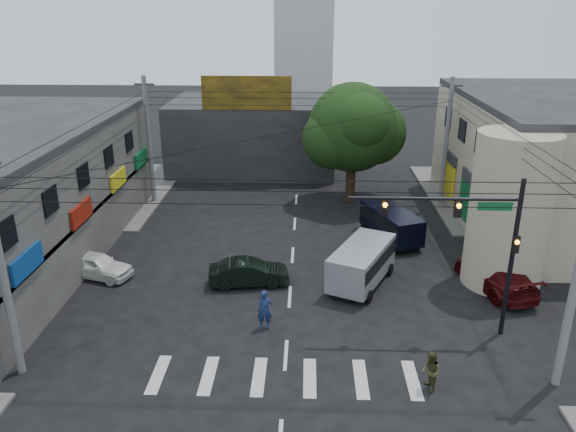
# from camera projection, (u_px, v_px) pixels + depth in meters

# --- Properties ---
(ground) EXTENTS (160.00, 160.00, 0.00)m
(ground) POSITION_uv_depth(u_px,v_px,m) (288.00, 318.00, 26.25)
(ground) COLOR black
(ground) RESTS_ON ground
(sidewalk_far_left) EXTENTS (16.00, 16.00, 0.15)m
(sidewalk_far_left) POSITION_uv_depth(u_px,v_px,m) (66.00, 192.00, 43.66)
(sidewalk_far_left) COLOR #514F4C
(sidewalk_far_left) RESTS_ON ground
(sidewalk_far_right) EXTENTS (16.00, 16.00, 0.15)m
(sidewalk_far_right) POSITION_uv_depth(u_px,v_px,m) (534.00, 197.00, 42.45)
(sidewalk_far_right) COLOR #514F4C
(sidewalk_far_right) RESTS_ON ground
(building_right) EXTENTS (14.00, 18.00, 8.00)m
(building_right) POSITION_uv_depth(u_px,v_px,m) (572.00, 165.00, 36.39)
(building_right) COLOR gray
(building_right) RESTS_ON ground
(corner_column) EXTENTS (4.00, 4.00, 8.00)m
(corner_column) POSITION_uv_depth(u_px,v_px,m) (509.00, 211.00, 28.21)
(corner_column) COLOR gray
(corner_column) RESTS_ON ground
(building_far) EXTENTS (14.00, 10.00, 6.00)m
(building_far) POSITION_uv_depth(u_px,v_px,m) (254.00, 134.00, 49.64)
(building_far) COLOR #232326
(building_far) RESTS_ON ground
(billboard) EXTENTS (7.00, 0.30, 2.60)m
(billboard) POSITION_uv_depth(u_px,v_px,m) (247.00, 93.00, 43.54)
(billboard) COLOR olive
(billboard) RESTS_ON building_far
(street_tree) EXTENTS (6.40, 6.40, 8.70)m
(street_tree) POSITION_uv_depth(u_px,v_px,m) (353.00, 128.00, 40.08)
(street_tree) COLOR black
(street_tree) RESTS_ON ground
(traffic_gantry) EXTENTS (7.10, 0.35, 7.20)m
(traffic_gantry) POSITION_uv_depth(u_px,v_px,m) (475.00, 233.00, 23.35)
(traffic_gantry) COLOR black
(traffic_gantry) RESTS_ON ground
(utility_pole_near_left) EXTENTS (0.32, 0.32, 9.20)m
(utility_pole_near_left) POSITION_uv_depth(u_px,v_px,m) (1.00, 268.00, 20.77)
(utility_pole_near_left) COLOR #59595B
(utility_pole_near_left) RESTS_ON ground
(utility_pole_far_left) EXTENTS (0.32, 0.32, 9.20)m
(utility_pole_far_left) POSITION_uv_depth(u_px,v_px,m) (149.00, 141.00, 39.94)
(utility_pole_far_left) COLOR #59595B
(utility_pole_far_left) RESTS_ON ground
(utility_pole_far_right) EXTENTS (0.32, 0.32, 9.20)m
(utility_pole_far_right) POSITION_uv_depth(u_px,v_px,m) (446.00, 144.00, 39.24)
(utility_pole_far_right) COLOR #59595B
(utility_pole_far_right) RESTS_ON ground
(dark_sedan) EXTENTS (2.57, 4.53, 1.36)m
(dark_sedan) POSITION_uv_depth(u_px,v_px,m) (249.00, 273.00, 29.13)
(dark_sedan) COLOR black
(dark_sedan) RESTS_ON ground
(white_compact) EXTENTS (3.81, 4.82, 1.34)m
(white_compact) POSITION_uv_depth(u_px,v_px,m) (97.00, 265.00, 29.99)
(white_compact) COLOR white
(white_compact) RESTS_ON ground
(maroon_sedan) EXTENTS (4.98, 6.49, 1.55)m
(maroon_sedan) POSITION_uv_depth(u_px,v_px,m) (495.00, 275.00, 28.70)
(maroon_sedan) COLOR #40090A
(maroon_sedan) RESTS_ON ground
(silver_minivan) EXTENTS (6.53, 5.85, 2.13)m
(silver_minivan) POSITION_uv_depth(u_px,v_px,m) (362.00, 265.00, 29.07)
(silver_minivan) COLOR #97999F
(silver_minivan) RESTS_ON ground
(navy_van) EXTENTS (6.16, 5.19, 1.96)m
(navy_van) POSITION_uv_depth(u_px,v_px,m) (391.00, 225.00, 34.59)
(navy_van) COLOR black
(navy_van) RESTS_ON ground
(traffic_officer) EXTENTS (0.78, 0.60, 1.86)m
(traffic_officer) POSITION_uv_depth(u_px,v_px,m) (265.00, 310.00, 25.07)
(traffic_officer) COLOR #16254E
(traffic_officer) RESTS_ON ground
(pedestrian_olive) EXTENTS (0.98, 0.86, 1.65)m
(pedestrian_olive) POSITION_uv_depth(u_px,v_px,m) (430.00, 372.00, 21.03)
(pedestrian_olive) COLOR #35381A
(pedestrian_olive) RESTS_ON ground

